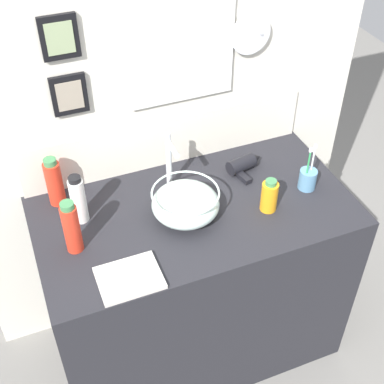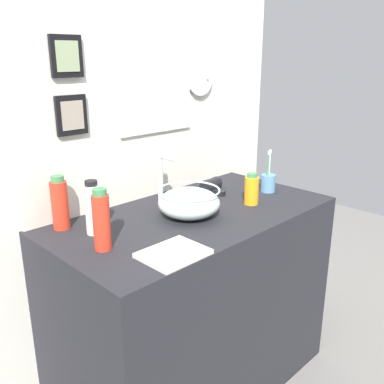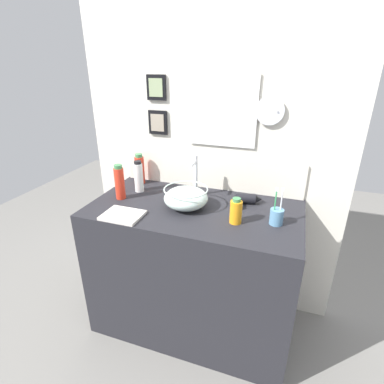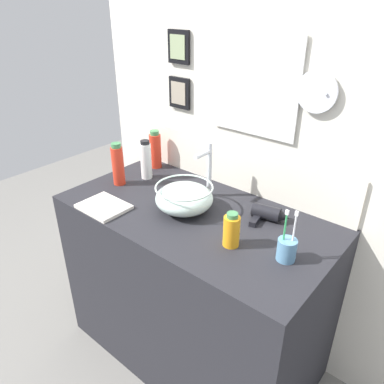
# 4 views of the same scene
# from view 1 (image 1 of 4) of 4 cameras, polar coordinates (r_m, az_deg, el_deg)

# --- Properties ---
(ground_plane) EXTENTS (6.00, 6.00, 0.00)m
(ground_plane) POSITION_cam_1_polar(r_m,az_deg,el_deg) (2.84, 0.28, -15.35)
(ground_plane) COLOR gray
(vanity_counter) EXTENTS (1.28, 0.68, 0.90)m
(vanity_counter) POSITION_cam_1_polar(r_m,az_deg,el_deg) (2.47, 0.31, -9.58)
(vanity_counter) COLOR #232328
(vanity_counter) RESTS_ON ground
(back_panel) EXTENTS (1.80, 0.10, 2.34)m
(back_panel) POSITION_cam_1_polar(r_m,az_deg,el_deg) (2.25, -3.16, 9.05)
(back_panel) COLOR silver
(back_panel) RESTS_ON ground
(glass_bowl_sink) EXTENTS (0.27, 0.27, 0.12)m
(glass_bowl_sink) POSITION_cam_1_polar(r_m,az_deg,el_deg) (2.07, -0.69, -1.22)
(glass_bowl_sink) COLOR silver
(glass_bowl_sink) RESTS_ON vanity_counter
(faucet) EXTENTS (0.02, 0.12, 0.28)m
(faucet) POSITION_cam_1_polar(r_m,az_deg,el_deg) (2.14, -2.40, 3.53)
(faucet) COLOR silver
(faucet) RESTS_ON vanity_counter
(hair_drier) EXTENTS (0.17, 0.15, 0.06)m
(hair_drier) POSITION_cam_1_polar(r_m,az_deg,el_deg) (2.33, 5.60, 2.97)
(hair_drier) COLOR black
(hair_drier) RESTS_ON vanity_counter
(toothbrush_cup) EXTENTS (0.07, 0.07, 0.21)m
(toothbrush_cup) POSITION_cam_1_polar(r_m,az_deg,el_deg) (2.26, 12.23, 1.40)
(toothbrush_cup) COLOR #598CB2
(toothbrush_cup) RESTS_ON vanity_counter
(shampoo_bottle) EXTENTS (0.07, 0.07, 0.15)m
(shampoo_bottle) POSITION_cam_1_polar(r_m,az_deg,el_deg) (2.12, 8.25, -0.41)
(shampoo_bottle) COLOR orange
(shampoo_bottle) RESTS_ON vanity_counter
(lotion_bottle) EXTENTS (0.06, 0.06, 0.21)m
(lotion_bottle) POSITION_cam_1_polar(r_m,az_deg,el_deg) (2.08, -12.04, -0.80)
(lotion_bottle) COLOR white
(lotion_bottle) RESTS_ON vanity_counter
(spray_bottle) EXTENTS (0.07, 0.07, 0.22)m
(spray_bottle) POSITION_cam_1_polar(r_m,az_deg,el_deg) (2.18, -14.47, 1.01)
(spray_bottle) COLOR red
(spray_bottle) RESTS_ON vanity_counter
(soap_dispenser) EXTENTS (0.06, 0.06, 0.23)m
(soap_dispenser) POSITION_cam_1_polar(r_m,az_deg,el_deg) (1.96, -12.73, -3.71)
(soap_dispenser) COLOR red
(soap_dispenser) RESTS_ON vanity_counter
(hand_towel) EXTENTS (0.22, 0.18, 0.02)m
(hand_towel) POSITION_cam_1_polar(r_m,az_deg,el_deg) (1.90, -6.69, -9.10)
(hand_towel) COLOR silver
(hand_towel) RESTS_ON vanity_counter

